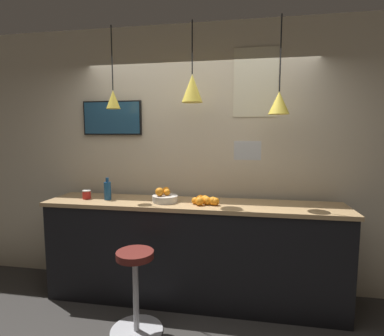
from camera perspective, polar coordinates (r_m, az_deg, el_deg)
The scene contains 13 objects.
back_wall at distance 3.35m, azimuth 1.15°, elevation 1.80°, with size 8.00×0.06×2.90m.
service_counter at distance 3.19m, azimuth 0.00°, elevation -15.65°, with size 3.02×0.56×1.04m.
bar_stool at distance 2.81m, azimuth -10.69°, elevation -21.20°, with size 0.46×0.46×0.73m.
fruit_bowl at distance 3.06m, azimuth -5.22°, elevation -5.54°, with size 0.26×0.26×0.15m.
orange_pile at distance 2.95m, azimuth 2.54°, elevation -6.18°, with size 0.28×0.21×0.08m.
juice_bottle at distance 3.26m, azimuth -15.79°, elevation -4.12°, with size 0.07×0.07×0.23m.
spread_jar at distance 3.38m, azimuth -19.43°, elevation -4.79°, with size 0.09×0.09×0.09m.
pendant_lamp_left at distance 3.23m, azimuth -14.78°, elevation 12.64°, with size 0.14×0.14×0.82m.
pendant_lamp_middle at distance 3.00m, azimuth 0.04°, elevation 14.98°, with size 0.21×0.21×0.77m.
pendant_lamp_right at distance 2.95m, azimuth 16.25°, elevation 11.91°, with size 0.20×0.20×0.89m.
mounted_tv at distance 3.58m, azimuth -14.95°, elevation 9.19°, with size 0.69×0.04×0.38m.
hanging_menu_board at distance 2.72m, azimuth 10.51°, elevation 3.28°, with size 0.24×0.01×0.17m.
wall_poster at distance 3.31m, azimuth 12.02°, elevation 15.66°, with size 0.46×0.01×0.71m.
Camera 1 is at (0.51, -2.21, 1.73)m, focal length 28.00 mm.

